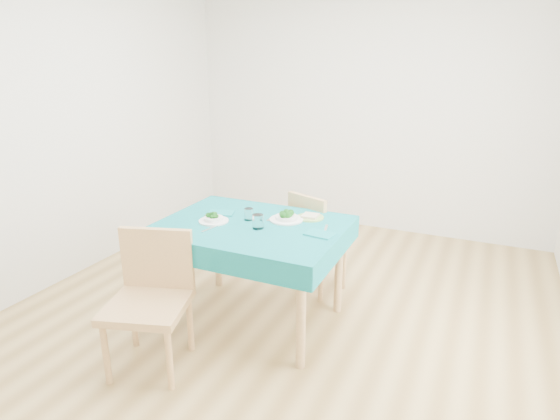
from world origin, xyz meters
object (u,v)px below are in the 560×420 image
at_px(chair_near, 145,282).
at_px(chair_far, 320,237).
at_px(bowl_far, 286,215).
at_px(table, 253,273).
at_px(side_plate, 310,217).
at_px(bowl_near, 214,217).

xyz_separation_m(chair_near, chair_far, (0.60, 1.43, -0.12)).
relative_size(chair_far, bowl_far, 3.86).
height_order(table, side_plate, side_plate).
bearing_deg(chair_near, side_plate, 40.59).
bearing_deg(chair_near, bowl_near, 67.53).
xyz_separation_m(table, bowl_near, (-0.27, -0.07, 0.41)).
relative_size(chair_near, bowl_far, 4.86).
relative_size(table, chair_near, 1.09).
relative_size(chair_near, chair_far, 1.26).
height_order(chair_near, side_plate, chair_near).
height_order(chair_near, bowl_far, chair_near).
relative_size(bowl_near, side_plate, 1.07).
bearing_deg(bowl_far, chair_near, -119.21).
bearing_deg(side_plate, chair_far, 98.25).
bearing_deg(bowl_far, table, -137.95).
bearing_deg(bowl_near, chair_near, -95.16).
height_order(table, chair_far, chair_far).
xyz_separation_m(bowl_near, side_plate, (0.59, 0.36, -0.03)).
height_order(chair_far, bowl_near, chair_far).
relative_size(chair_near, side_plate, 5.95).
bearing_deg(table, chair_far, 67.90).
xyz_separation_m(chair_far, side_plate, (0.06, -0.38, 0.30)).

